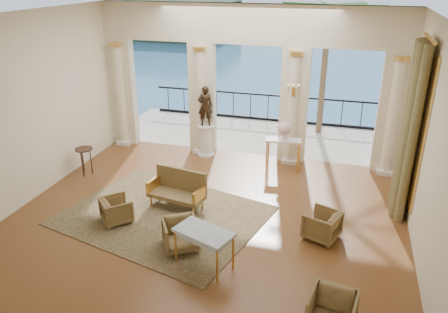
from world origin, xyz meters
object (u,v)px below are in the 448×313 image
(armchair_d, at_px, (116,209))
(side_table, at_px, (84,152))
(game_table, at_px, (204,235))
(armchair_b, at_px, (332,311))
(pedestal, at_px, (206,141))
(console_table, at_px, (283,145))
(armchair_c, at_px, (322,224))
(armchair_a, at_px, (181,233))
(settee, at_px, (178,189))
(statue, at_px, (205,106))

(armchair_d, bearing_deg, side_table, 0.23)
(armchair_d, distance_m, game_table, 2.64)
(armchair_b, distance_m, pedestal, 7.57)
(armchair_d, distance_m, console_table, 5.02)
(armchair_c, distance_m, game_table, 2.67)
(armchair_a, height_order, pedestal, pedestal)
(armchair_b, height_order, pedestal, pedestal)
(settee, bearing_deg, armchair_d, -124.91)
(game_table, height_order, statue, statue)
(pedestal, distance_m, statue, 1.12)
(game_table, xyz_separation_m, console_table, (0.75, 4.82, 0.10))
(armchair_d, height_order, game_table, game_table)
(console_table, bearing_deg, armchair_b, -80.00)
(game_table, bearing_deg, armchair_c, 56.73)
(armchair_b, height_order, game_table, game_table)
(armchair_b, height_order, armchair_c, armchair_b)
(settee, relative_size, side_table, 1.86)
(statue, bearing_deg, side_table, 15.43)
(armchair_a, height_order, side_table, side_table)
(statue, bearing_deg, settee, 72.68)
(settee, bearing_deg, armchair_b, -29.24)
(game_table, distance_m, console_table, 4.88)
(armchair_b, bearing_deg, armchair_d, 166.26)
(armchair_c, xyz_separation_m, console_table, (-1.37, 3.23, 0.44))
(armchair_a, distance_m, game_table, 0.83)
(armchair_a, bearing_deg, side_table, 114.13)
(side_table, bearing_deg, pedestal, 39.20)
(pedestal, height_order, side_table, pedestal)
(game_table, distance_m, statue, 5.61)
(side_table, bearing_deg, armchair_c, -11.87)
(game_table, height_order, pedestal, pedestal)
(armchair_c, xyz_separation_m, game_table, (-2.12, -1.59, 0.34))
(armchair_a, xyz_separation_m, pedestal, (-1.07, 4.86, 0.12))
(armchair_b, relative_size, settee, 0.51)
(statue, bearing_deg, armchair_c, 112.43)
(armchair_a, distance_m, armchair_d, 1.87)
(armchair_c, xyz_separation_m, statue, (-3.84, 3.68, 1.24))
(settee, bearing_deg, pedestal, 106.06)
(armchair_a, xyz_separation_m, console_table, (1.40, 4.41, 0.43))
(armchair_d, distance_m, statue, 4.54)
(armchair_b, xyz_separation_m, armchair_c, (-0.37, 2.62, -0.02))
(armchair_a, xyz_separation_m, side_table, (-3.87, 2.58, 0.32))
(armchair_d, xyz_separation_m, side_table, (-2.09, 2.02, 0.35))
(armchair_c, xyz_separation_m, armchair_d, (-4.55, -0.62, -0.02))
(pedestal, bearing_deg, armchair_d, -99.42)
(game_table, bearing_deg, statue, 127.93)
(armchair_b, xyz_separation_m, side_table, (-7.00, 4.02, 0.30))
(armchair_a, xyz_separation_m, armchair_d, (-1.79, 0.56, -0.03))
(armchair_b, height_order, settee, settee)
(armchair_c, height_order, game_table, game_table)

